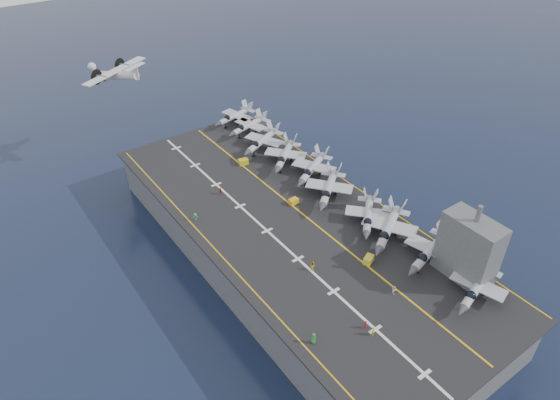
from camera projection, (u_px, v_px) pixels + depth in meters
ground at (291, 258)px, 106.82m from camera, size 500.00×500.00×0.00m
hull at (291, 240)px, 103.90m from camera, size 36.00×90.00×10.00m
flight_deck at (292, 221)px, 100.85m from camera, size 38.00×92.00×0.40m
foul_line at (303, 214)px, 102.15m from camera, size 0.35×90.00×0.02m
landing_centerline at (267, 231)px, 97.89m from camera, size 0.50×90.00×0.02m
deck_edge_port at (218, 253)px, 92.68m from camera, size 0.25×90.00×0.02m
deck_edge_stbd at (359, 189)px, 109.48m from camera, size 0.25×90.00×0.02m
island_superstructure at (470, 242)px, 83.69m from camera, size 5.00×10.00×15.00m
fighter_jet_0 at (477, 286)px, 82.42m from camera, size 15.58×12.45×4.73m
fighter_jet_1 at (431, 250)px, 89.45m from camera, size 16.65×13.13×5.09m
fighter_jet_2 at (389, 227)px, 94.55m from camera, size 18.70×16.75×5.41m
fighter_jet_3 at (368, 214)px, 98.39m from camera, size 16.30×16.07×4.77m
fighter_jet_4 at (329, 187)px, 105.57m from camera, size 17.96×17.19×5.21m
fighter_jet_5 at (313, 167)px, 112.18m from camera, size 17.66×15.74×5.12m
fighter_jet_6 at (285, 154)px, 116.78m from camera, size 17.52×16.85×5.09m
fighter_jet_7 at (262, 140)px, 122.40m from camera, size 17.21×14.75×5.05m
fighter_jet_8 at (249, 125)px, 129.37m from camera, size 15.26×12.02×4.67m
tow_cart_a at (369, 260)px, 90.23m from camera, size 2.51×2.13×1.28m
tow_cart_b at (293, 201)px, 104.92m from camera, size 2.03×1.40×1.17m
tow_cart_c at (243, 162)px, 117.73m from camera, size 2.47×1.90×1.32m
crew_0 at (314, 338)px, 75.48m from camera, size 1.00×1.34×2.04m
crew_1 at (365, 325)px, 77.89m from camera, size 0.95×1.12×1.59m
crew_2 at (313, 266)px, 88.50m from camera, size 0.79×1.15×1.87m
crew_3 at (195, 217)px, 100.19m from camera, size 1.20×1.16×1.68m
crew_4 at (220, 191)px, 107.59m from camera, size 0.70×1.03×1.69m
crew_6 at (373, 331)px, 76.76m from camera, size 1.24×1.28×1.79m
crew_7 at (394, 290)px, 83.92m from camera, size 1.03×1.16×1.61m
transport_plane at (116, 75)px, 124.51m from camera, size 25.15×22.56×4.93m
fighter_jet_9 at (235, 115)px, 133.91m from camera, size 15.26×12.02×4.67m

